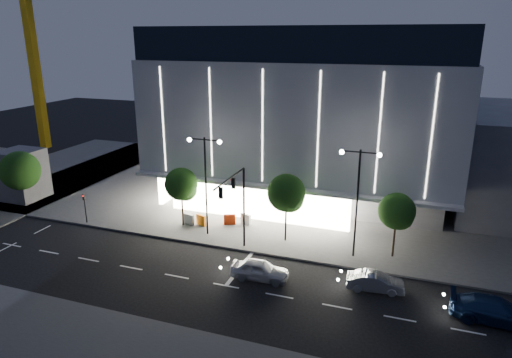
{
  "coord_description": "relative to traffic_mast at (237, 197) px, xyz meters",
  "views": [
    {
      "loc": [
        13.7,
        -28.09,
        17.2
      ],
      "look_at": [
        0.79,
        8.38,
        5.0
      ],
      "focal_mm": 32.0,
      "sensor_mm": 36.0,
      "label": 1
    }
  ],
  "objects": [
    {
      "name": "car_lead",
      "position": [
        2.97,
        -3.1,
        -4.29
      ],
      "size": [
        4.41,
        1.96,
        1.47
      ],
      "primitive_type": "imported",
      "rotation": [
        0.0,
        0.0,
        1.62
      ],
      "color": "#BBBDC3",
      "rests_on": "ground"
    },
    {
      "name": "tower_crane",
      "position": [
        -41.92,
        24.66,
        15.48
      ],
      "size": [
        32.0,
        2.0,
        28.5
      ],
      "color": "gold",
      "rests_on": "ground"
    },
    {
      "name": "museum",
      "position": [
        1.98,
        18.97,
        4.25
      ],
      "size": [
        30.0,
        25.8,
        18.0
      ],
      "color": "#4C4C51",
      "rests_on": "ground"
    },
    {
      "name": "ground",
      "position": [
        -1.0,
        -3.34,
        -5.03
      ],
      "size": [
        160.0,
        160.0,
        0.0
      ],
      "primitive_type": "plane",
      "color": "black",
      "rests_on": "ground"
    },
    {
      "name": "barrier_a",
      "position": [
        -5.4,
        4.24,
        -4.38
      ],
      "size": [
        1.11,
        0.64,
        1.0
      ],
      "primitive_type": "cube",
      "rotation": [
        0.0,
        0.0,
        -0.38
      ],
      "color": "orange",
      "rests_on": "sidewalk_museum"
    },
    {
      "name": "tree_left",
      "position": [
        -6.97,
        3.68,
        -0.99
      ],
      "size": [
        3.02,
        3.02,
        5.72
      ],
      "color": "black",
      "rests_on": "ground"
    },
    {
      "name": "barrier_d",
      "position": [
        -1.53,
        5.86,
        -4.38
      ],
      "size": [
        1.12,
        0.61,
        1.0
      ],
      "primitive_type": "cube",
      "rotation": [
        0.0,
        0.0,
        -0.35
      ],
      "color": "white",
      "rests_on": "sidewalk_museum"
    },
    {
      "name": "car_third",
      "position": [
        18.6,
        -3.14,
        -4.24
      ],
      "size": [
        5.48,
        2.4,
        1.57
      ],
      "primitive_type": "imported",
      "rotation": [
        0.0,
        0.0,
        1.53
      ],
      "color": "navy",
      "rests_on": "ground"
    },
    {
      "name": "traffic_mast",
      "position": [
        0.0,
        0.0,
        0.0
      ],
      "size": [
        0.33,
        5.89,
        7.07
      ],
      "color": "black",
      "rests_on": "ground"
    },
    {
      "name": "ped_signal_far",
      "position": [
        -16.0,
        1.16,
        -3.14
      ],
      "size": [
        0.22,
        0.24,
        3.0
      ],
      "color": "black",
      "rests_on": "ground"
    },
    {
      "name": "barrier_b",
      "position": [
        -6.58,
        4.06,
        -4.38
      ],
      "size": [
        1.13,
        0.54,
        1.0
      ],
      "primitive_type": "cube",
      "rotation": [
        0.0,
        0.0,
        -0.28
      ],
      "color": "silver",
      "rests_on": "sidewalk_museum"
    },
    {
      "name": "street_lamp_east",
      "position": [
        9.0,
        2.66,
        0.93
      ],
      "size": [
        3.16,
        0.36,
        9.0
      ],
      "color": "black",
      "rests_on": "ground"
    },
    {
      "name": "tree_right",
      "position": [
        12.03,
        3.68,
        -1.14
      ],
      "size": [
        2.91,
        2.91,
        5.51
      ],
      "color": "black",
      "rests_on": "ground"
    },
    {
      "name": "sidewalk_west",
      "position": [
        -31.0,
        6.66,
        -4.95
      ],
      "size": [
        16.0,
        50.0,
        0.15
      ],
      "primitive_type": "cube",
      "color": "#474747",
      "rests_on": "ground"
    },
    {
      "name": "sidewalk_museum",
      "position": [
        4.0,
        20.66,
        -4.95
      ],
      "size": [
        70.0,
        40.0,
        0.15
      ],
      "primitive_type": "cube",
      "color": "#474747",
      "rests_on": "ground"
    },
    {
      "name": "street_lamp_west",
      "position": [
        -4.0,
        2.66,
        0.93
      ],
      "size": [
        3.16,
        0.36,
        9.0
      ],
      "color": "black",
      "rests_on": "ground"
    },
    {
      "name": "tree_mid",
      "position": [
        3.03,
        3.68,
        -0.69
      ],
      "size": [
        3.25,
        3.25,
        6.15
      ],
      "color": "black",
      "rests_on": "ground"
    },
    {
      "name": "barrier_c",
      "position": [
        -2.93,
        5.28,
        -4.38
      ],
      "size": [
        1.11,
        0.67,
        1.0
      ],
      "primitive_type": "cube",
      "rotation": [
        0.0,
        0.0,
        0.41
      ],
      "color": "red",
      "rests_on": "sidewalk_museum"
    },
    {
      "name": "car_second",
      "position": [
        11.14,
        -1.88,
        -4.37
      ],
      "size": [
        4.1,
        1.81,
        1.31
      ],
      "primitive_type": "imported",
      "rotation": [
        0.0,
        0.0,
        1.68
      ],
      "color": "#B5B9BD",
      "rests_on": "ground"
    }
  ]
}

